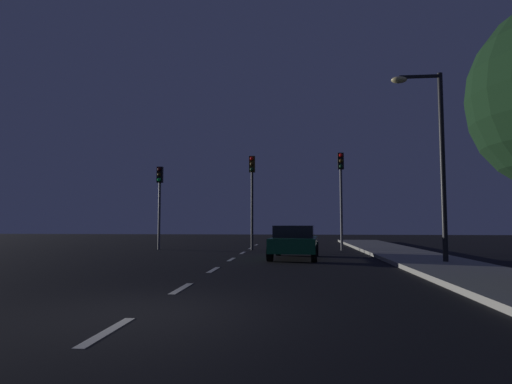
% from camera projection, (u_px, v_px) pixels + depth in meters
% --- Properties ---
extents(ground_plane, '(80.00, 80.00, 0.00)m').
position_uv_depth(ground_plane, '(217.00, 268.00, 13.90)').
color(ground_plane, black).
extents(sidewalk_curb_right, '(3.00, 40.00, 0.15)m').
position_uv_depth(sidewalk_curb_right, '(452.00, 268.00, 13.23)').
color(sidewalk_curb_right, gray).
rests_on(sidewalk_curb_right, ground_plane).
extents(lane_stripe_nearest, '(0.16, 1.60, 0.01)m').
position_uv_depth(lane_stripe_nearest, '(108.00, 331.00, 5.76)').
color(lane_stripe_nearest, silver).
rests_on(lane_stripe_nearest, ground_plane).
extents(lane_stripe_second, '(0.16, 1.60, 0.01)m').
position_uv_depth(lane_stripe_second, '(182.00, 288.00, 9.53)').
color(lane_stripe_second, silver).
rests_on(lane_stripe_second, ground_plane).
extents(lane_stripe_third, '(0.16, 1.60, 0.01)m').
position_uv_depth(lane_stripe_third, '(213.00, 270.00, 13.31)').
color(lane_stripe_third, silver).
rests_on(lane_stripe_third, ground_plane).
extents(lane_stripe_fourth, '(0.16, 1.60, 0.01)m').
position_uv_depth(lane_stripe_fourth, '(231.00, 259.00, 17.08)').
color(lane_stripe_fourth, silver).
rests_on(lane_stripe_fourth, ground_plane).
extents(lane_stripe_fifth, '(0.16, 1.60, 0.01)m').
position_uv_depth(lane_stripe_fifth, '(243.00, 253.00, 20.86)').
color(lane_stripe_fifth, silver).
rests_on(lane_stripe_fifth, ground_plane).
extents(lane_stripe_sixth, '(0.16, 1.60, 0.01)m').
position_uv_depth(lane_stripe_sixth, '(251.00, 248.00, 24.63)').
color(lane_stripe_sixth, silver).
rests_on(lane_stripe_sixth, ground_plane).
extents(lane_stripe_seventh, '(0.16, 1.60, 0.01)m').
position_uv_depth(lane_stripe_seventh, '(256.00, 245.00, 28.40)').
color(lane_stripe_seventh, silver).
rests_on(lane_stripe_seventh, ground_plane).
extents(traffic_signal_left, '(0.32, 0.38, 4.65)m').
position_uv_depth(traffic_signal_left, '(160.00, 191.00, 23.66)').
color(traffic_signal_left, '#4C4C51').
rests_on(traffic_signal_left, ground_plane).
extents(traffic_signal_center, '(0.32, 0.38, 5.19)m').
position_uv_depth(traffic_signal_center, '(252.00, 184.00, 23.21)').
color(traffic_signal_center, '#2D2D30').
rests_on(traffic_signal_center, ground_plane).
extents(traffic_signal_right, '(0.32, 0.38, 5.30)m').
position_uv_depth(traffic_signal_right, '(341.00, 182.00, 22.78)').
color(traffic_signal_right, '#4C4C51').
rests_on(traffic_signal_right, ground_plane).
extents(car_stopped_ahead, '(2.17, 4.20, 1.38)m').
position_uv_depth(car_stopped_ahead, '(295.00, 241.00, 17.53)').
color(car_stopped_ahead, '#0F4C2D').
rests_on(car_stopped_ahead, ground_plane).
extents(street_lamp_right, '(1.79, 0.36, 6.85)m').
position_uv_depth(street_lamp_right, '(434.00, 148.00, 14.89)').
color(street_lamp_right, black).
rests_on(street_lamp_right, ground_plane).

